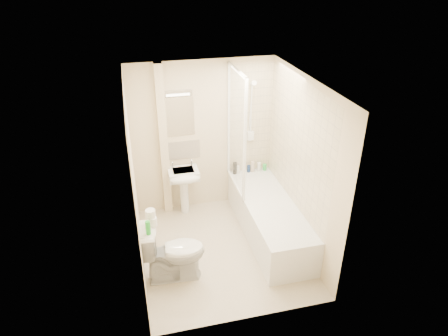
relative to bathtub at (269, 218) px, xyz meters
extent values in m
plane|color=beige|center=(-0.75, -0.20, -0.29)|extent=(2.50, 2.50, 0.00)
cube|color=beige|center=(-0.75, 1.05, 0.91)|extent=(2.20, 0.02, 2.40)
cube|color=beige|center=(-1.85, -0.20, 0.91)|extent=(0.02, 2.50, 2.40)
cube|color=beige|center=(0.35, -0.20, 0.91)|extent=(0.02, 2.50, 2.40)
cube|color=white|center=(-0.75, -0.20, 2.11)|extent=(2.20, 2.50, 0.02)
cube|color=beige|center=(0.00, 1.04, 1.14)|extent=(0.70, 0.01, 1.75)
cube|color=beige|center=(0.34, 0.00, 1.14)|extent=(0.01, 2.10, 1.75)
cube|color=beige|center=(-1.37, 0.99, 0.91)|extent=(0.12, 0.12, 2.40)
cube|color=beige|center=(-1.11, 1.04, 0.74)|extent=(0.60, 0.02, 0.30)
cube|color=white|center=(-1.11, 1.04, 1.29)|extent=(0.46, 0.01, 0.60)
cube|color=silver|center=(-1.11, 1.02, 1.66)|extent=(0.42, 0.07, 0.07)
cube|color=white|center=(0.00, 0.00, -0.01)|extent=(0.70, 2.10, 0.55)
cube|color=white|center=(0.00, 0.00, 0.21)|extent=(0.56, 1.96, 0.05)
cube|color=white|center=(-0.35, 0.60, 1.16)|extent=(0.01, 0.90, 1.80)
cube|color=white|center=(-0.35, 1.03, 1.16)|extent=(0.04, 0.04, 1.80)
cube|color=white|center=(-0.35, 0.15, 1.16)|extent=(0.04, 0.04, 1.80)
cube|color=white|center=(-0.35, 0.60, 2.04)|extent=(0.04, 0.90, 0.04)
cube|color=white|center=(-0.35, 0.60, 0.28)|extent=(0.04, 0.90, 0.03)
cylinder|color=white|center=(0.00, 1.02, 1.26)|extent=(0.02, 0.02, 0.90)
cylinder|color=white|center=(0.00, 1.02, 0.81)|extent=(0.05, 0.05, 0.02)
cylinder|color=white|center=(0.00, 1.02, 1.71)|extent=(0.05, 0.05, 0.02)
cylinder|color=white|center=(0.00, 0.95, 1.74)|extent=(0.08, 0.11, 0.11)
cube|color=white|center=(0.00, 1.01, 0.88)|extent=(0.10, 0.05, 0.14)
cylinder|color=white|center=(-0.02, 0.99, 1.31)|extent=(0.01, 0.13, 0.84)
cylinder|color=white|center=(-1.11, 0.88, 0.02)|extent=(0.13, 0.13, 0.62)
cube|color=white|center=(-1.11, 0.85, 0.42)|extent=(0.46, 0.35, 0.14)
ellipsoid|color=white|center=(-1.11, 0.68, 0.42)|extent=(0.46, 0.19, 0.14)
cube|color=silver|center=(-1.11, 0.85, 0.47)|extent=(0.32, 0.23, 0.04)
cylinder|color=white|center=(-1.26, 0.96, 0.54)|extent=(0.03, 0.03, 0.10)
cylinder|color=white|center=(-0.96, 0.96, 0.54)|extent=(0.03, 0.03, 0.10)
sphere|color=white|center=(-1.26, 0.96, 0.58)|extent=(0.04, 0.04, 0.04)
sphere|color=white|center=(-0.96, 0.96, 0.58)|extent=(0.04, 0.04, 0.04)
cylinder|color=black|center=(-0.26, 0.96, 0.36)|extent=(0.07, 0.07, 0.20)
cylinder|color=white|center=(-0.21, 0.96, 0.33)|extent=(0.06, 0.06, 0.13)
cylinder|color=navy|center=(-0.03, 0.96, 0.32)|extent=(0.05, 0.05, 0.12)
cylinder|color=beige|center=(0.04, 0.96, 0.35)|extent=(0.06, 0.06, 0.18)
cylinder|color=white|center=(0.15, 0.96, 0.34)|extent=(0.06, 0.06, 0.15)
cylinder|color=green|center=(0.25, 0.96, 0.31)|extent=(0.06, 0.06, 0.10)
imported|color=white|center=(-1.47, -0.56, 0.11)|extent=(0.54, 0.83, 0.80)
cylinder|color=white|center=(-1.68, -0.50, 0.56)|extent=(0.10, 0.10, 0.11)
cylinder|color=white|center=(-1.70, -0.48, 0.67)|extent=(0.12, 0.12, 0.10)
cylinder|color=green|center=(-1.75, -0.66, 0.60)|extent=(0.06, 0.06, 0.18)
camera|label=1|loc=(-1.78, -4.53, 3.38)|focal=32.00mm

